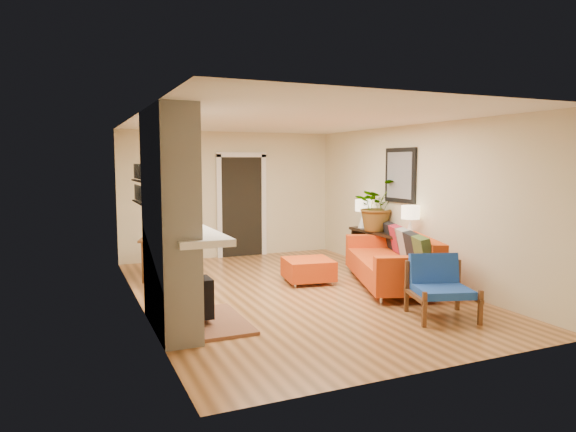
% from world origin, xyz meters
% --- Properties ---
extents(room_shell, '(6.50, 6.50, 6.50)m').
position_xyz_m(room_shell, '(0.60, 2.63, 1.24)').
color(room_shell, '#BE7F49').
rests_on(room_shell, ground).
extents(fireplace, '(1.09, 1.68, 2.60)m').
position_xyz_m(fireplace, '(-2.00, -1.00, 1.24)').
color(fireplace, white).
rests_on(fireplace, ground).
extents(sofa, '(1.74, 2.55, 0.93)m').
position_xyz_m(sofa, '(1.67, -0.28, 0.41)').
color(sofa, silver).
rests_on(sofa, ground).
extents(ottoman, '(0.86, 0.86, 0.38)m').
position_xyz_m(ottoman, '(0.49, 0.49, 0.22)').
color(ottoman, silver).
rests_on(ottoman, ground).
extents(blue_chair, '(0.94, 0.93, 0.79)m').
position_xyz_m(blue_chair, '(1.22, -1.86, 0.43)').
color(blue_chair, brown).
rests_on(blue_chair, ground).
extents(dining_table, '(1.02, 1.65, 0.87)m').
position_xyz_m(dining_table, '(-1.58, 1.78, 0.57)').
color(dining_table, brown).
rests_on(dining_table, ground).
extents(console_table, '(0.34, 1.85, 0.72)m').
position_xyz_m(console_table, '(2.07, 0.66, 0.58)').
color(console_table, black).
rests_on(console_table, ground).
extents(lamp_near, '(0.30, 0.30, 0.54)m').
position_xyz_m(lamp_near, '(2.07, -0.11, 1.06)').
color(lamp_near, white).
rests_on(lamp_near, console_table).
extents(lamp_far, '(0.30, 0.30, 0.54)m').
position_xyz_m(lamp_far, '(2.07, 1.36, 1.06)').
color(lamp_far, white).
rests_on(lamp_far, console_table).
extents(houseplant, '(0.98, 0.90, 0.95)m').
position_xyz_m(houseplant, '(2.06, 0.88, 1.20)').
color(houseplant, '#1E5919').
rests_on(houseplant, console_table).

